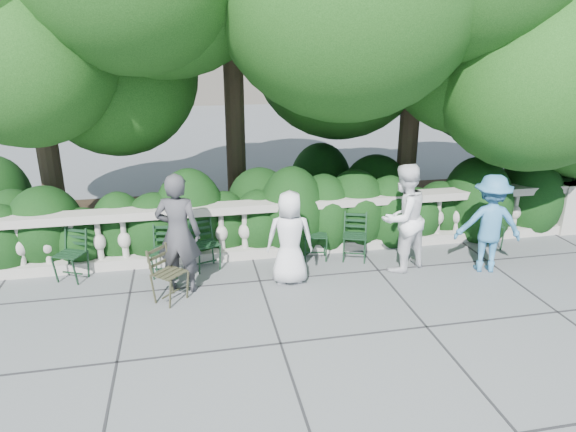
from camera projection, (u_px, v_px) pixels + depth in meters
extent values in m
plane|color=#53565A|center=(301.00, 302.00, 7.54)|extent=(90.00, 90.00, 0.00)
cube|color=#9E998E|center=(279.00, 249.00, 9.17)|extent=(12.00, 0.32, 0.18)
cube|color=#9E998E|center=(279.00, 205.00, 8.89)|extent=(12.00, 0.36, 0.14)
cube|color=#9E998E|center=(567.00, 208.00, 10.11)|extent=(0.44, 0.44, 1.00)
cylinder|color=#3F3023|center=(50.00, 168.00, 9.47)|extent=(0.40, 0.40, 2.80)
ellipsoid|color=#11350E|center=(22.00, 37.00, 8.31)|extent=(5.28, 5.28, 3.96)
cylinder|color=#3F3023|center=(236.00, 138.00, 10.58)|extent=(0.40, 0.40, 3.40)
cylinder|color=#3F3023|center=(408.00, 148.00, 10.65)|extent=(0.40, 0.40, 3.00)
ellipsoid|color=#11350E|center=(428.00, 23.00, 9.42)|extent=(5.52, 5.52, 4.14)
cylinder|color=#3F3023|center=(520.00, 147.00, 11.74)|extent=(0.40, 0.40, 2.60)
ellipsoid|color=#11350E|center=(547.00, 51.00, 10.67)|extent=(4.80, 4.80, 3.60)
imported|color=silver|center=(290.00, 238.00, 7.93)|extent=(0.80, 0.58, 1.49)
imported|color=#38383C|center=(178.00, 233.00, 7.62)|extent=(0.77, 0.60, 1.85)
imported|color=white|center=(403.00, 218.00, 8.34)|extent=(1.08, 0.98, 1.80)
imported|color=teal|center=(489.00, 224.00, 8.33)|extent=(1.18, 0.88, 1.63)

